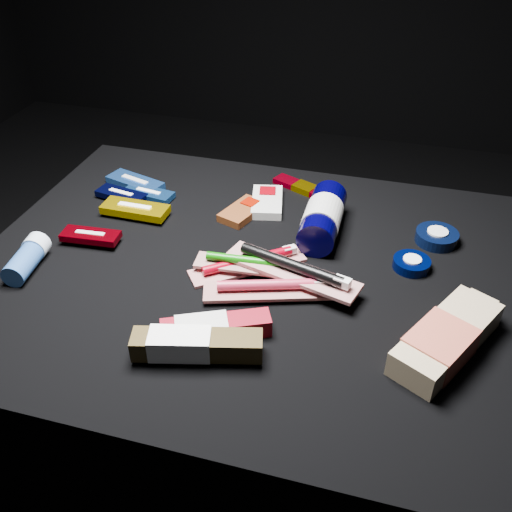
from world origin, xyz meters
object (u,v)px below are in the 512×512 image
(lotion_bottle, at_px, (323,217))
(deodorant_stick, at_px, (27,259))
(bodywash_bottle, at_px, (445,340))
(toothpaste_carton_red, at_px, (211,328))

(lotion_bottle, bearing_deg, deodorant_stick, -152.76)
(bodywash_bottle, height_order, toothpaste_carton_red, bodywash_bottle)
(bodywash_bottle, bearing_deg, toothpaste_carton_red, -141.30)
(lotion_bottle, distance_m, bodywash_bottle, 0.35)
(lotion_bottle, bearing_deg, toothpaste_carton_red, -109.39)
(toothpaste_carton_red, bearing_deg, lotion_bottle, 46.23)
(lotion_bottle, xyz_separation_m, bodywash_bottle, (0.23, -0.27, -0.01))
(lotion_bottle, height_order, bodywash_bottle, lotion_bottle)
(deodorant_stick, bearing_deg, toothpaste_carton_red, -18.81)
(lotion_bottle, relative_size, bodywash_bottle, 1.00)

